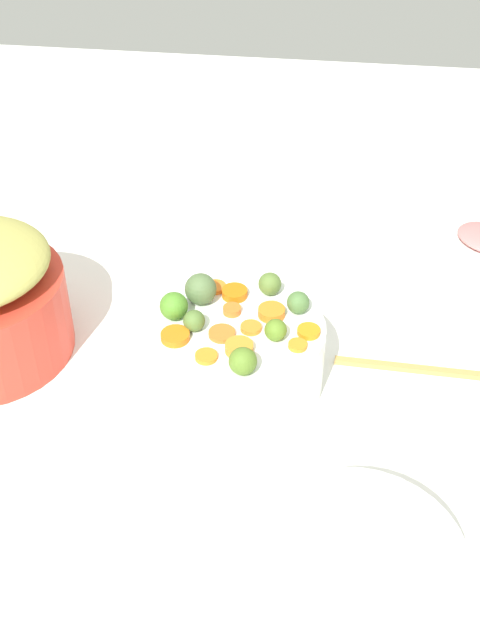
% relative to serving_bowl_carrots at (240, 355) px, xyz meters
% --- Properties ---
extents(tabletop, '(2.40, 2.40, 0.02)m').
position_rel_serving_bowl_carrots_xyz_m(tabletop, '(0.03, -0.01, -0.06)').
color(tabletop, white).
rests_on(tabletop, ground).
extents(serving_bowl_carrots, '(0.23, 0.23, 0.10)m').
position_rel_serving_bowl_carrots_xyz_m(serving_bowl_carrots, '(0.00, 0.00, 0.00)').
color(serving_bowl_carrots, white).
rests_on(serving_bowl_carrots, tabletop).
extents(carrot_slice_0, '(0.04, 0.04, 0.01)m').
position_rel_serving_bowl_carrots_xyz_m(carrot_slice_0, '(0.02, 0.02, 0.05)').
color(carrot_slice_0, orange).
rests_on(carrot_slice_0, serving_bowl_carrots).
extents(carrot_slice_1, '(0.04, 0.04, 0.01)m').
position_rel_serving_bowl_carrots_xyz_m(carrot_slice_1, '(-0.02, 0.01, 0.05)').
color(carrot_slice_1, orange).
rests_on(carrot_slice_1, serving_bowl_carrots).
extents(carrot_slice_2, '(0.04, 0.04, 0.01)m').
position_rel_serving_bowl_carrots_xyz_m(carrot_slice_2, '(0.02, -0.06, 0.06)').
color(carrot_slice_2, orange).
rests_on(carrot_slice_2, serving_bowl_carrots).
extents(carrot_slice_3, '(0.04, 0.04, 0.01)m').
position_rel_serving_bowl_carrots_xyz_m(carrot_slice_3, '(-0.09, 0.00, 0.05)').
color(carrot_slice_3, orange).
rests_on(carrot_slice_3, serving_bowl_carrots).
extents(carrot_slice_4, '(0.05, 0.05, 0.01)m').
position_rel_serving_bowl_carrots_xyz_m(carrot_slice_4, '(0.08, 0.04, 0.06)').
color(carrot_slice_4, orange).
rests_on(carrot_slice_4, serving_bowl_carrots).
extents(carrot_slice_5, '(0.04, 0.04, 0.01)m').
position_rel_serving_bowl_carrots_xyz_m(carrot_slice_5, '(0.03, 0.07, 0.05)').
color(carrot_slice_5, orange).
rests_on(carrot_slice_5, serving_bowl_carrots).
extents(carrot_slice_6, '(0.03, 0.03, 0.01)m').
position_rel_serving_bowl_carrots_xyz_m(carrot_slice_6, '(-0.08, 0.03, 0.05)').
color(carrot_slice_6, orange).
rests_on(carrot_slice_6, serving_bowl_carrots).
extents(carrot_slice_7, '(0.03, 0.03, 0.01)m').
position_rel_serving_bowl_carrots_xyz_m(carrot_slice_7, '(0.04, -0.08, 0.05)').
color(carrot_slice_7, orange).
rests_on(carrot_slice_7, serving_bowl_carrots).
extents(carrot_slice_8, '(0.04, 0.04, 0.01)m').
position_rel_serving_bowl_carrots_xyz_m(carrot_slice_8, '(-0.04, -0.03, 0.06)').
color(carrot_slice_8, orange).
rests_on(carrot_slice_8, serving_bowl_carrots).
extents(carrot_slice_9, '(0.03, 0.03, 0.01)m').
position_rel_serving_bowl_carrots_xyz_m(carrot_slice_9, '(0.01, -0.03, 0.06)').
color(carrot_slice_9, orange).
rests_on(carrot_slice_9, serving_bowl_carrots).
extents(carrot_slice_10, '(0.05, 0.05, 0.01)m').
position_rel_serving_bowl_carrots_xyz_m(carrot_slice_10, '(-0.01, 0.05, 0.06)').
color(carrot_slice_10, orange).
rests_on(carrot_slice_10, serving_bowl_carrots).
extents(brussels_sprout_0, '(0.03, 0.03, 0.03)m').
position_rel_serving_bowl_carrots_xyz_m(brussels_sprout_0, '(-0.03, -0.08, 0.07)').
color(brussels_sprout_0, '#567432').
rests_on(brussels_sprout_0, serving_bowl_carrots).
extents(brussels_sprout_1, '(0.03, 0.03, 0.03)m').
position_rel_serving_bowl_carrots_xyz_m(brussels_sprout_1, '(-0.07, -0.04, 0.07)').
color(brussels_sprout_1, '#4C733B').
rests_on(brussels_sprout_1, serving_bowl_carrots).
extents(brussels_sprout_2, '(0.03, 0.03, 0.03)m').
position_rel_serving_bowl_carrots_xyz_m(brussels_sprout_2, '(0.06, 0.01, 0.07)').
color(brussels_sprout_2, '#506F30').
rests_on(brussels_sprout_2, serving_bowl_carrots).
extents(brussels_sprout_3, '(0.04, 0.04, 0.04)m').
position_rel_serving_bowl_carrots_xyz_m(brussels_sprout_3, '(0.06, -0.04, 0.07)').
color(brussels_sprout_3, '#516C3E').
rests_on(brussels_sprout_3, serving_bowl_carrots).
extents(brussels_sprout_4, '(0.04, 0.04, 0.04)m').
position_rel_serving_bowl_carrots_xyz_m(brussels_sprout_4, '(-0.02, 0.09, 0.07)').
color(brussels_sprout_4, '#577A27').
rests_on(brussels_sprout_4, serving_bowl_carrots).
extents(brussels_sprout_5, '(0.03, 0.03, 0.03)m').
position_rel_serving_bowl_carrots_xyz_m(brussels_sprout_5, '(-0.05, 0.02, 0.07)').
color(brussels_sprout_5, '#597D25').
rests_on(brussels_sprout_5, serving_bowl_carrots).
extents(brussels_sprout_6, '(0.04, 0.04, 0.04)m').
position_rel_serving_bowl_carrots_xyz_m(brussels_sprout_6, '(0.09, -0.01, 0.07)').
color(brussels_sprout_6, '#4A8527').
rests_on(brussels_sprout_6, serving_bowl_carrots).
extents(wooden_spoon, '(0.27, 0.04, 0.01)m').
position_rel_serving_bowl_carrots_xyz_m(wooden_spoon, '(-0.31, -0.05, -0.05)').
color(wooden_spoon, tan).
rests_on(wooden_spoon, tabletop).
extents(casserole_dish, '(0.22, 0.22, 0.09)m').
position_rel_serving_bowl_carrots_xyz_m(casserole_dish, '(-0.16, 0.32, -0.00)').
color(casserole_dish, white).
rests_on(casserole_dish, tabletop).
extents(ham_plate, '(0.24, 0.24, 0.01)m').
position_rel_serving_bowl_carrots_xyz_m(ham_plate, '(-0.36, -0.38, -0.04)').
color(ham_plate, white).
rests_on(ham_plate, tabletop).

